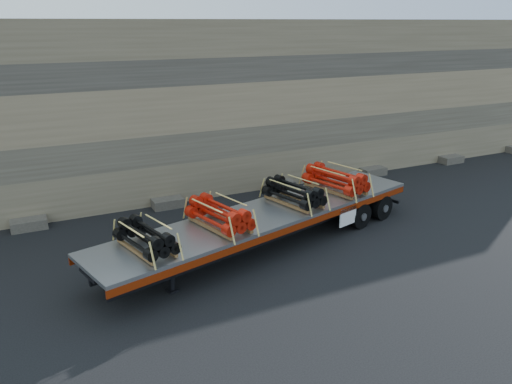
% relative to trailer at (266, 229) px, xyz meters
% --- Properties ---
extents(ground, '(120.00, 120.00, 0.00)m').
position_rel_trailer_xyz_m(ground, '(1.17, 0.19, -0.59)').
color(ground, black).
rests_on(ground, ground).
extents(rock_wall, '(44.00, 3.00, 7.00)m').
position_rel_trailer_xyz_m(rock_wall, '(1.17, 6.69, 2.91)').
color(rock_wall, '#7A6B54').
rests_on(rock_wall, ground).
extents(trailer, '(11.99, 5.23, 1.18)m').
position_rel_trailer_xyz_m(trailer, '(0.00, 0.00, 0.00)').
color(trailer, '#9C9EA3').
rests_on(trailer, ground).
extents(bundle_front, '(1.43, 2.11, 0.68)m').
position_rel_trailer_xyz_m(bundle_front, '(-4.08, -1.09, 0.93)').
color(bundle_front, black).
rests_on(bundle_front, trailer).
extents(bundle_midfront, '(1.56, 2.31, 0.75)m').
position_rel_trailer_xyz_m(bundle_midfront, '(-1.76, -0.47, 0.96)').
color(bundle_midfront, '#B81809').
rests_on(bundle_midfront, trailer).
extents(bundle_midrear, '(1.52, 2.24, 0.73)m').
position_rel_trailer_xyz_m(bundle_midrear, '(1.19, 0.32, 0.95)').
color(bundle_midrear, black).
rests_on(bundle_midrear, trailer).
extents(bundle_rear, '(1.65, 2.45, 0.79)m').
position_rel_trailer_xyz_m(bundle_rear, '(3.20, 0.85, 0.99)').
color(bundle_rear, '#B81809').
rests_on(bundle_rear, trailer).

